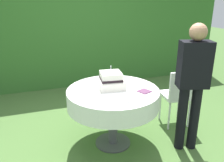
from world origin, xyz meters
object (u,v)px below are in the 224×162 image
object	(u,v)px
cake_table	(113,98)
serving_plate_right	(98,103)
wedding_cake	(111,80)
garden_chair	(178,93)
standing_person	(192,81)
napkin_stack	(144,91)
serving_plate_near	(142,97)
serving_plate_far	(89,98)
serving_plate_left	(127,100)

from	to	relation	value
cake_table	serving_plate_right	size ratio (longest dim) A/B	8.11
wedding_cake	garden_chair	size ratio (longest dim) A/B	0.41
wedding_cake	standing_person	distance (m)	0.98
standing_person	serving_plate_right	bearing A→B (deg)	176.91
cake_table	napkin_stack	size ratio (longest dim) A/B	8.52
serving_plate_near	standing_person	distance (m)	0.65
wedding_cake	napkin_stack	bearing A→B (deg)	-39.05
serving_plate_far	napkin_stack	world-z (taller)	serving_plate_far
serving_plate_far	serving_plate_right	size ratio (longest dim) A/B	0.91
cake_table	garden_chair	world-z (taller)	garden_chair
wedding_cake	serving_plate_far	bearing A→B (deg)	-142.85
wedding_cake	serving_plate_left	size ratio (longest dim) A/B	3.43
napkin_stack	garden_chair	bearing A→B (deg)	23.74
cake_table	napkin_stack	xyz separation A→B (m)	(0.34, -0.19, 0.12)
cake_table	standing_person	size ratio (longest dim) A/B	0.72
serving_plate_far	serving_plate_left	bearing A→B (deg)	-26.02
wedding_cake	garden_chair	bearing A→B (deg)	2.40
cake_table	standing_person	world-z (taller)	standing_person
serving_plate_left	cake_table	bearing A→B (deg)	95.88
cake_table	serving_plate_far	world-z (taller)	serving_plate_far
wedding_cake	serving_plate_right	world-z (taller)	wedding_cake
napkin_stack	garden_chair	distance (m)	0.82
garden_chair	standing_person	distance (m)	0.68
cake_table	serving_plate_far	bearing A→B (deg)	-152.22
wedding_cake	napkin_stack	xyz separation A→B (m)	(0.33, -0.27, -0.09)
serving_plate_left	serving_plate_far	bearing A→B (deg)	153.98
wedding_cake	napkin_stack	size ratio (longest dim) A/B	2.68
serving_plate_right	garden_chair	world-z (taller)	garden_chair
napkin_stack	standing_person	xyz separation A→B (m)	(0.52, -0.20, 0.15)
cake_table	serving_plate_far	size ratio (longest dim) A/B	8.95
serving_plate_left	serving_plate_near	bearing A→B (deg)	10.66
wedding_cake	serving_plate_near	xyz separation A→B (m)	(0.23, -0.42, -0.09)
napkin_stack	standing_person	distance (m)	0.58
garden_chair	serving_plate_far	bearing A→B (deg)	-167.51
wedding_cake	serving_plate_far	size ratio (longest dim) A/B	2.81
serving_plate_near	garden_chair	distance (m)	0.97
serving_plate_far	standing_person	bearing A→B (deg)	-9.83
napkin_stack	cake_table	bearing A→B (deg)	151.25
serving_plate_far	cake_table	bearing A→B (deg)	27.78
wedding_cake	garden_chair	distance (m)	1.10
serving_plate_near	serving_plate_right	size ratio (longest dim) A/B	0.84
serving_plate_right	napkin_stack	bearing A→B (deg)	12.82
cake_table	garden_chair	distance (m)	1.07
serving_plate_near	serving_plate_right	world-z (taller)	same
napkin_stack	serving_plate_far	bearing A→B (deg)	179.62
serving_plate_near	garden_chair	xyz separation A→B (m)	(0.82, 0.46, -0.24)
standing_person	napkin_stack	bearing A→B (deg)	158.58
wedding_cake	standing_person	xyz separation A→B (m)	(0.86, -0.48, 0.06)
serving_plate_near	garden_chair	size ratio (longest dim) A/B	0.13
wedding_cake	serving_plate_left	xyz separation A→B (m)	(0.03, -0.45, -0.09)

